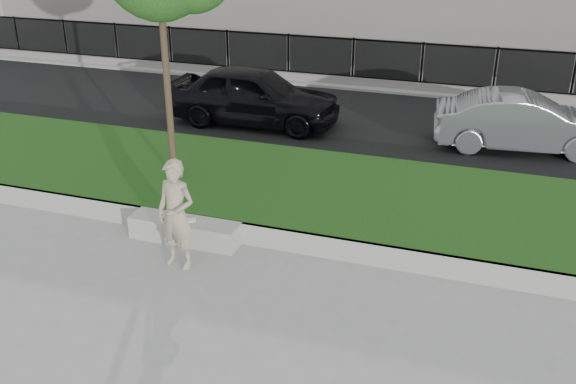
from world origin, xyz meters
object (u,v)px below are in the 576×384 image
at_px(car_dark, 254,96).
at_px(car_silver, 523,122).
at_px(stone_bench, 185,230).
at_px(book, 190,220).
at_px(man, 176,215).

relative_size(car_dark, car_silver, 1.11).
distance_m(stone_bench, book, 0.24).
bearing_deg(car_dark, car_silver, -88.39).
height_order(man, car_silver, man).
relative_size(man, car_dark, 0.40).
bearing_deg(car_silver, book, 133.73).
bearing_deg(car_silver, stone_bench, 133.17).
bearing_deg(stone_bench, book, 2.15).
bearing_deg(car_dark, man, -168.23).
distance_m(man, book, 0.95).
bearing_deg(stone_bench, car_silver, 50.59).
xyz_separation_m(stone_bench, car_silver, (5.55, 6.75, 0.52)).
bearing_deg(car_dark, book, -168.38).
height_order(man, book, man).
bearing_deg(book, car_dark, 71.25).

